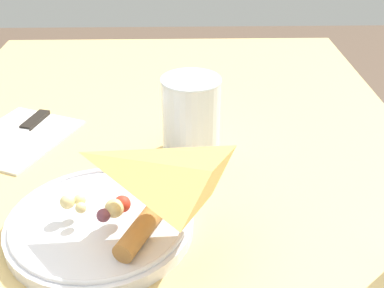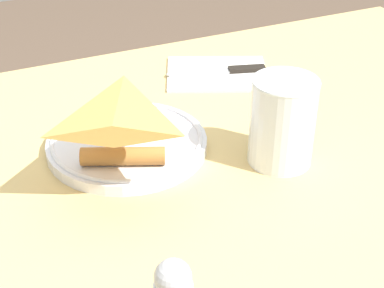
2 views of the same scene
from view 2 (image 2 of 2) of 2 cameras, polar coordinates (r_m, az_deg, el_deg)
The scene contains 5 objects.
dining_table at distance 0.89m, azimuth 5.94°, elevation -5.69°, with size 1.10×0.80×0.70m.
plate_pizza at distance 0.82m, azimuth -6.33°, elevation 0.49°, with size 0.22×0.22×0.05m.
milk_glass at distance 0.78m, azimuth 8.73°, elevation 1.86°, with size 0.09×0.09×0.12m.
napkin_folded at distance 1.03m, azimuth 2.46°, elevation 6.84°, with size 0.21×0.20×0.00m.
butter_knife at distance 1.03m, azimuth 2.91°, elevation 7.11°, with size 0.17×0.07×0.01m.
Camera 2 is at (0.38, 0.60, 1.15)m, focal length 55.00 mm.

